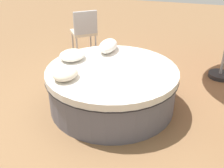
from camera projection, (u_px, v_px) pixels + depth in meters
ground_plane at (112, 105)px, 4.40m from camera, size 16.00×16.00×0.00m
round_bed at (112, 87)px, 4.24m from camera, size 2.00×2.00×0.64m
throw_pillow_0 at (108, 46)px, 4.67m from camera, size 0.54×0.28×0.19m
throw_pillow_1 at (72, 55)px, 4.37m from camera, size 0.45×0.40×0.14m
throw_pillow_2 at (65, 73)px, 3.79m from camera, size 0.42×0.34×0.15m
patio_chair at (84, 29)px, 6.11m from camera, size 0.71×0.72×0.98m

